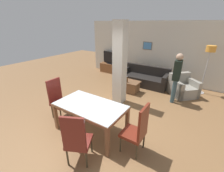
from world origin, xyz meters
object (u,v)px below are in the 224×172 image
at_px(dining_chair_head_left, 58,98).
at_px(tv_stand, 110,68).
at_px(dining_table, 90,110).
at_px(dining_chair_head_right, 138,129).
at_px(armchair, 183,88).
at_px(dining_chair_near_right, 77,139).
at_px(bottle, 127,80).
at_px(floor_lamp, 210,54).
at_px(coffee_table, 131,87).
at_px(sofa, 144,79).
at_px(tv_screen, 110,58).
at_px(standing_person, 177,75).

bearing_deg(dining_chair_head_left, tv_stand, -165.70).
bearing_deg(dining_table, dining_chair_head_right, 0.00).
distance_m(dining_chair_head_right, armchair, 3.57).
relative_size(dining_chair_head_left, dining_chair_near_right, 1.00).
distance_m(bottle, floor_lamp, 3.15).
height_order(dining_chair_head_left, tv_stand, dining_chair_head_left).
distance_m(dining_chair_head_right, coffee_table, 3.10).
bearing_deg(bottle, dining_table, -82.75).
relative_size(sofa, tv_screen, 1.99).
relative_size(dining_chair_head_left, bottle, 4.72).
bearing_deg(armchair, tv_stand, -57.82).
relative_size(dining_table, tv_stand, 1.48).
distance_m(dining_chair_near_right, floor_lamp, 5.43).
distance_m(bottle, standing_person, 1.80).
height_order(dining_chair_head_right, standing_person, standing_person).
height_order(floor_lamp, standing_person, floor_lamp).
relative_size(dining_chair_near_right, floor_lamp, 0.62).
distance_m(dining_table, armchair, 3.89).
distance_m(dining_chair_head_left, coffee_table, 2.92).
bearing_deg(bottle, armchair, 27.74).
bearing_deg(dining_chair_head_right, floor_lamp, -12.10).
bearing_deg(dining_chair_head_right, dining_table, 90.00).
height_order(dining_chair_head_right, coffee_table, dining_chair_head_right).
relative_size(dining_chair_head_right, tv_screen, 1.11).
bearing_deg(sofa, bottle, 77.89).
bearing_deg(standing_person, dining_chair_head_right, 173.73).
xyz_separation_m(tv_screen, floor_lamp, (4.52, -0.22, 0.74)).
bearing_deg(tv_screen, tv_stand, -0.00).
xyz_separation_m(dining_chair_near_right, armchair, (1.14, 4.43, -0.31)).
bearing_deg(dining_chair_head_left, dining_chair_head_right, 90.00).
bearing_deg(dining_chair_head_right, bottle, 32.08).
bearing_deg(tv_stand, dining_table, -61.81).
bearing_deg(coffee_table, dining_chair_head_left, -111.03).
distance_m(armchair, standing_person, 1.03).
relative_size(dining_table, coffee_table, 2.85).
bearing_deg(armchair, dining_chair_head_left, 5.98).
bearing_deg(bottle, floor_lamp, 33.11).
xyz_separation_m(bottle, standing_person, (1.72, 0.27, 0.46)).
bearing_deg(tv_screen, dining_table, 131.54).
distance_m(dining_chair_near_right, standing_person, 3.84).
xyz_separation_m(coffee_table, standing_person, (1.59, 0.11, 0.77)).
relative_size(dining_table, bottle, 7.07).
xyz_separation_m(dining_chair_head_left, dining_chair_head_right, (2.51, 0.00, 0.00)).
distance_m(sofa, tv_screen, 2.44).
xyz_separation_m(sofa, armchair, (1.64, -0.19, -0.00)).
bearing_deg(dining_chair_near_right, floor_lamp, 45.10).
relative_size(dining_chair_near_right, sofa, 0.56).
xyz_separation_m(dining_table, bottle, (-0.32, 2.55, -0.08)).
bearing_deg(dining_table, coffee_table, 94.11).
height_order(tv_screen, standing_person, standing_person).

